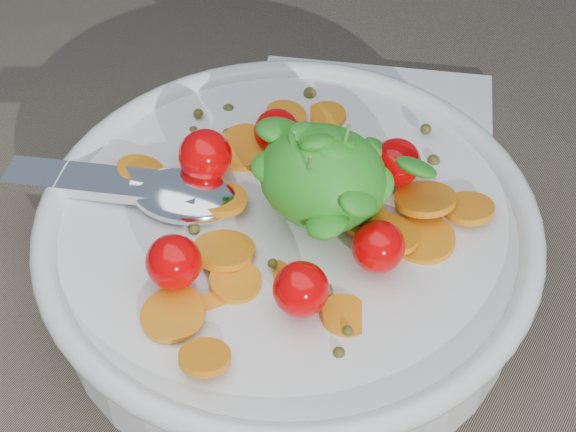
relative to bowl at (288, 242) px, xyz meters
The scene contains 3 objects.
ground 0.04m from the bowl, 118.89° to the right, with size 6.00×6.00×0.00m, color #7A6B57.
bowl is the anchor object (origin of this frame).
napkin 0.16m from the bowl, 97.03° to the left, with size 0.18×0.16×0.01m, color white.
Camera 1 is at (0.20, -0.29, 0.45)m, focal length 55.00 mm.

